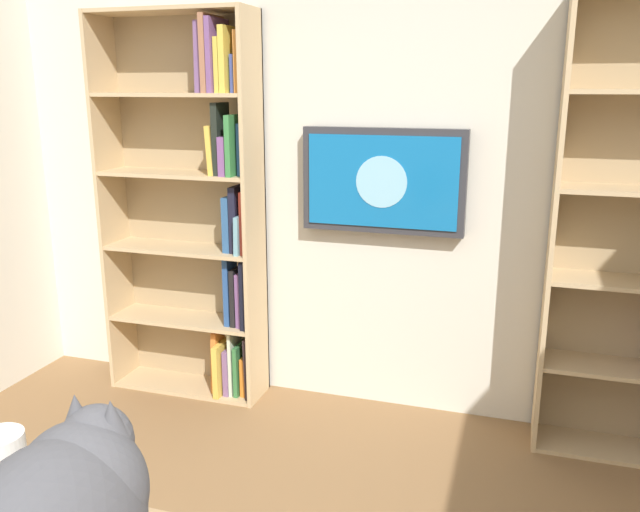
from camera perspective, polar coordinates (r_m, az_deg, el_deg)
wall_back at (r=3.40m, az=7.08°, el=8.24°), size 4.52×0.06×2.70m
bookshelf_right at (r=3.64m, az=-10.34°, el=3.91°), size 0.90×0.28×2.11m
wall_mounted_tv at (r=3.34m, az=5.52°, el=6.54°), size 0.84×0.07×0.53m
paper_towel_roll at (r=1.72m, az=-25.88°, el=-17.43°), size 0.11×0.11×0.24m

